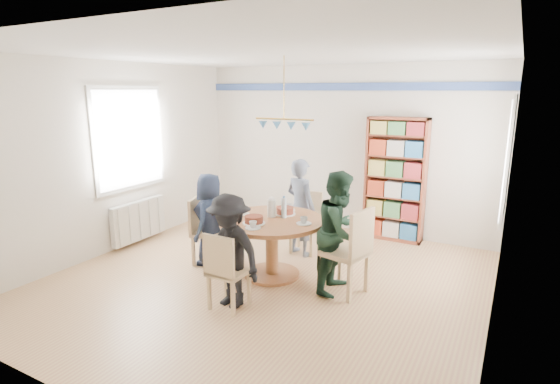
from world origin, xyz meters
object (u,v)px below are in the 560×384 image
Objects in this scene: chair_right at (352,248)px; person_near at (230,251)px; chair_left at (203,227)px; bookshelf at (395,181)px; person_right at (340,232)px; dining_table at (272,234)px; chair_near at (225,268)px; person_left at (210,219)px; radiator at (139,220)px; chair_far at (307,219)px; person_far at (301,207)px.

person_near reaches higher than chair_right.
chair_left is 3.01m from bookshelf.
person_right is at bearing 56.98° from person_near.
dining_table is 1.45× the size of chair_left.
chair_left is 0.47× the size of bookshelf.
chair_near is at bearing 139.67° from person_right.
person_near is (0.92, -0.86, 0.01)m from person_left.
person_near reaches higher than radiator.
chair_far is at bearing 41.45° from person_right.
chair_right reaches higher than chair_near.
person_left is at bearing -177.67° from dining_table.
radiator is 1.51m from person_left.
chair_left is 0.65× the size of person_far.
chair_near is at bearing -106.99° from bookshelf.
dining_table is 0.90m from person_near.
bookshelf is (3.37, 2.04, 0.59)m from radiator.
radiator is 2.42m from dining_table.
person_far is (1.02, 0.91, 0.20)m from chair_left.
person_left is at bearing 147.61° from person_near.
chair_right is 1.37m from person_near.
person_right reaches higher than chair_near.
chair_right is 1.40m from person_far.
person_right is at bearing 2.03° from dining_table.
radiator is at bearing 178.02° from chair_right.
chair_near is 0.69× the size of person_left.
chair_far is 0.63× the size of person_far.
radiator is 2.66m from chair_near.
chair_far is 1.35m from person_right.
chair_far is 0.28m from person_far.
bookshelf reaches higher than person_right.
chair_near is at bearing 32.14° from person_left.
bookshelf is (0.97, 2.14, 0.38)m from dining_table.
person_near is at bearing 35.28° from person_left.
person_left is (-0.93, -0.04, 0.06)m from dining_table.
chair_right is 1.49m from chair_far.
chair_near is 1.87m from person_far.
person_near is (-0.00, -0.90, 0.07)m from dining_table.
person_right is 2.12m from bookshelf.
person_right is at bearing 162.23° from chair_right.
chair_left is 1.38m from person_far.
person_far reaches higher than person_left.
chair_near is 1.35m from person_left.
chair_left is (1.36, -0.15, 0.14)m from radiator.
chair_left is at bearing 92.36° from person_right.
person_far is (-0.02, -0.18, 0.21)m from chair_far.
chair_far is at bearing 100.60° from person_near.
person_far is (-0.03, 1.86, 0.22)m from chair_near.
dining_table is at bearing 90.30° from chair_near.
bookshelf is at bearing 47.41° from chair_left.
person_far reaches higher than chair_left.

